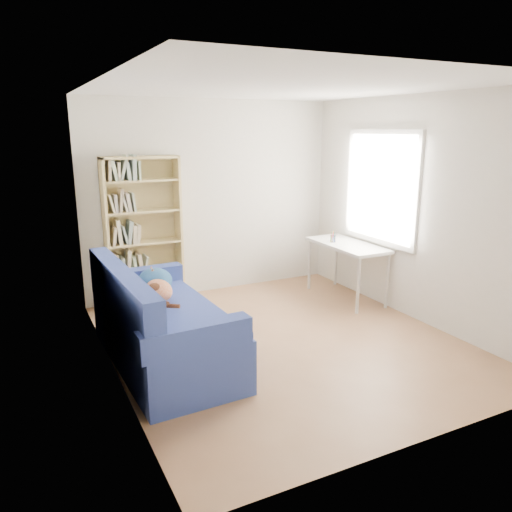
{
  "coord_description": "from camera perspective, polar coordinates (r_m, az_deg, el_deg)",
  "views": [
    {
      "loc": [
        -2.47,
        -4.32,
        2.21
      ],
      "look_at": [
        -0.09,
        0.46,
        0.85
      ],
      "focal_mm": 35.0,
      "sensor_mm": 36.0,
      "label": 1
    }
  ],
  "objects": [
    {
      "name": "desk",
      "position": [
        6.68,
        10.37,
        0.79
      ],
      "size": [
        0.55,
        1.2,
        0.75
      ],
      "color": "white",
      "rests_on": "ground"
    },
    {
      "name": "room_shell",
      "position": [
        5.08,
        4.14,
        7.76
      ],
      "size": [
        3.54,
        4.04,
        2.62
      ],
      "color": "silver",
      "rests_on": "ground"
    },
    {
      "name": "bookshelf",
      "position": [
        6.47,
        -12.71,
        2.0
      ],
      "size": [
        0.95,
        0.29,
        1.89
      ],
      "color": "#D2B771",
      "rests_on": "ground"
    },
    {
      "name": "sofa",
      "position": [
        4.95,
        -10.98,
        -7.82
      ],
      "size": [
        1.03,
        2.02,
        0.98
      ],
      "rotation": [
        0.0,
        0.0,
        0.04
      ],
      "color": "navy",
      "rests_on": "ground"
    },
    {
      "name": "ground",
      "position": [
        5.44,
        3.1,
        -9.69
      ],
      "size": [
        4.0,
        4.0,
        0.0
      ],
      "primitive_type": "plane",
      "color": "#906241",
      "rests_on": "ground"
    },
    {
      "name": "pen_cup",
      "position": [
        6.72,
        8.79,
        2.05
      ],
      "size": [
        0.08,
        0.08,
        0.15
      ],
      "color": "white",
      "rests_on": "desk"
    }
  ]
}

